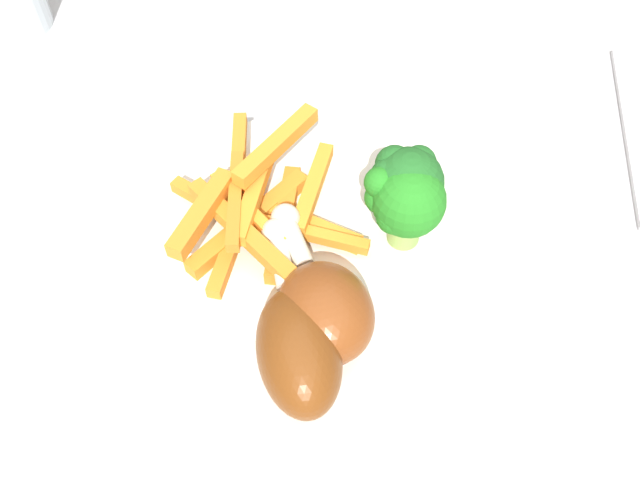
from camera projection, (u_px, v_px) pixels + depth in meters
dining_table at (397, 366)px, 0.54m from camera, size 0.98×0.79×0.74m
dinner_plate at (320, 263)px, 0.45m from camera, size 0.27×0.27×0.01m
broccoli_floret_front at (404, 180)px, 0.43m from camera, size 0.05×0.05×0.06m
broccoli_floret_middle at (404, 203)px, 0.42m from camera, size 0.05×0.05×0.06m
carrot_fries_pile at (257, 208)px, 0.44m from camera, size 0.15×0.14×0.04m
chicken_drumstick_near at (297, 343)px, 0.38m from camera, size 0.14×0.08×0.04m
chicken_drumstick_far at (323, 306)px, 0.40m from camera, size 0.12×0.07×0.04m
fork at (632, 132)px, 0.52m from camera, size 0.15×0.13×0.00m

